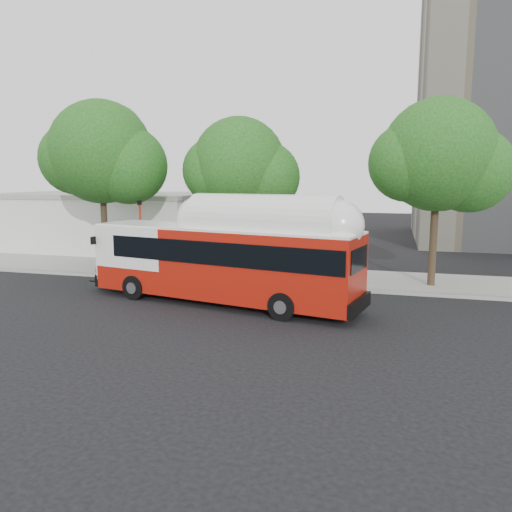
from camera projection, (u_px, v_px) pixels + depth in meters
The scene contains 10 objects.
ground at pixel (221, 304), 21.58m from camera, with size 120.00×120.00×0.00m, color black.
sidewalk at pixel (259, 274), 27.76m from camera, with size 60.00×5.00×0.15m, color gray.
curb_strip at pixel (246, 284), 25.29m from camera, with size 60.00×0.30×0.15m, color gray.
red_curb_segment at pixel (191, 281), 26.07m from camera, with size 10.00×0.32×0.16m, color maroon.
street_tree_left at pixel (109, 156), 28.08m from camera, with size 6.67×5.80×9.74m.
street_tree_mid at pixel (247, 168), 26.59m from camera, with size 5.75×5.00×8.62m.
street_tree_right at pixel (447, 160), 23.72m from camera, with size 6.21×5.40×9.18m.
low_commercial_bldg at pixel (109, 221), 38.25m from camera, with size 16.20×10.20×4.25m.
transit_bus at pixel (224, 263), 21.36m from camera, with size 13.07×5.02×3.81m.
signal_pole at pixel (141, 239), 26.83m from camera, with size 0.12×0.40×4.21m.
Camera 1 is at (7.04, -19.84, 5.40)m, focal length 35.00 mm.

